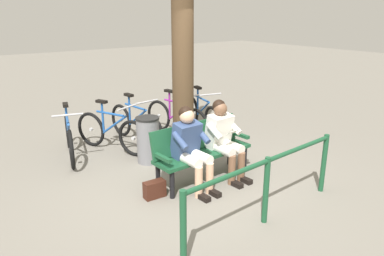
{
  "coord_description": "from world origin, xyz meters",
  "views": [
    {
      "loc": [
        2.91,
        3.92,
        2.47
      ],
      "look_at": [
        -0.28,
        -0.42,
        0.75
      ],
      "focal_mm": 34.46,
      "sensor_mm": 36.0,
      "label": 1
    }
  ],
  "objects_px": {
    "bench": "(200,147)",
    "bicycle_purple": "(135,124)",
    "bicycle_red": "(201,115)",
    "tree_trunk": "(183,36)",
    "bicycle_silver": "(176,119)",
    "litter_bin": "(148,140)",
    "handbag": "(155,189)",
    "person_reading": "(223,135)",
    "bicycle_blue": "(111,132)",
    "bicycle_black": "(69,138)",
    "person_companion": "(191,145)"
  },
  "relations": [
    {
      "from": "tree_trunk",
      "to": "litter_bin",
      "type": "xyz_separation_m",
      "value": [
        0.88,
        0.22,
        -1.66
      ]
    },
    {
      "from": "person_reading",
      "to": "handbag",
      "type": "xyz_separation_m",
      "value": [
        1.22,
        -0.02,
        -0.54
      ]
    },
    {
      "from": "person_reading",
      "to": "bicycle_red",
      "type": "distance_m",
      "value": 2.3
    },
    {
      "from": "person_companion",
      "to": "bicycle_silver",
      "type": "xyz_separation_m",
      "value": [
        -1.16,
        -2.1,
        -0.3
      ]
    },
    {
      "from": "person_companion",
      "to": "bicycle_purple",
      "type": "height_order",
      "value": "person_companion"
    },
    {
      "from": "bicycle_silver",
      "to": "bicycle_purple",
      "type": "height_order",
      "value": "same"
    },
    {
      "from": "bicycle_purple",
      "to": "bicycle_black",
      "type": "relative_size",
      "value": 1.02
    },
    {
      "from": "bicycle_silver",
      "to": "bicycle_purple",
      "type": "xyz_separation_m",
      "value": [
        0.86,
        -0.15,
        0.0
      ]
    },
    {
      "from": "bicycle_red",
      "to": "bicycle_purple",
      "type": "xyz_separation_m",
      "value": [
        1.45,
        -0.22,
        0.0
      ]
    },
    {
      "from": "bicycle_purple",
      "to": "bicycle_black",
      "type": "height_order",
      "value": "same"
    },
    {
      "from": "tree_trunk",
      "to": "bench",
      "type": "bearing_deg",
      "value": 65.96
    },
    {
      "from": "person_reading",
      "to": "handbag",
      "type": "distance_m",
      "value": 1.33
    },
    {
      "from": "person_companion",
      "to": "bicycle_purple",
      "type": "bearing_deg",
      "value": -100.66
    },
    {
      "from": "person_companion",
      "to": "tree_trunk",
      "type": "xyz_separation_m",
      "value": [
        -0.87,
        -1.43,
        1.39
      ]
    },
    {
      "from": "bench",
      "to": "litter_bin",
      "type": "xyz_separation_m",
      "value": [
        0.32,
        -1.02,
        -0.11
      ]
    },
    {
      "from": "bench",
      "to": "person_reading",
      "type": "relative_size",
      "value": 1.35
    },
    {
      "from": "person_reading",
      "to": "bicycle_silver",
      "type": "height_order",
      "value": "person_reading"
    },
    {
      "from": "litter_bin",
      "to": "person_reading",
      "type": "bearing_deg",
      "value": 119.04
    },
    {
      "from": "handbag",
      "to": "bicycle_red",
      "type": "xyz_separation_m",
      "value": [
        -2.33,
        -1.97,
        0.24
      ]
    },
    {
      "from": "person_reading",
      "to": "bicycle_purple",
      "type": "relative_size",
      "value": 0.72
    },
    {
      "from": "person_companion",
      "to": "tree_trunk",
      "type": "distance_m",
      "value": 2.17
    },
    {
      "from": "tree_trunk",
      "to": "bicycle_silver",
      "type": "height_order",
      "value": "tree_trunk"
    },
    {
      "from": "handbag",
      "to": "person_reading",
      "type": "bearing_deg",
      "value": 179.08
    },
    {
      "from": "bicycle_blue",
      "to": "bench",
      "type": "bearing_deg",
      "value": -5.48
    },
    {
      "from": "tree_trunk",
      "to": "bicycle_blue",
      "type": "relative_size",
      "value": 2.62
    },
    {
      "from": "litter_bin",
      "to": "handbag",
      "type": "bearing_deg",
      "value": 63.75
    },
    {
      "from": "bicycle_red",
      "to": "bicycle_black",
      "type": "relative_size",
      "value": 1.01
    },
    {
      "from": "bicycle_blue",
      "to": "handbag",
      "type": "bearing_deg",
      "value": -31.46
    },
    {
      "from": "tree_trunk",
      "to": "bicycle_black",
      "type": "xyz_separation_m",
      "value": [
        1.89,
        -0.77,
        -1.69
      ]
    },
    {
      "from": "bench",
      "to": "bicycle_purple",
      "type": "height_order",
      "value": "bicycle_purple"
    },
    {
      "from": "tree_trunk",
      "to": "bicycle_red",
      "type": "xyz_separation_m",
      "value": [
        -0.89,
        -0.6,
        -1.69
      ]
    },
    {
      "from": "bench",
      "to": "bicycle_black",
      "type": "xyz_separation_m",
      "value": [
        1.33,
        -2.01,
        -0.15
      ]
    },
    {
      "from": "person_reading",
      "to": "bicycle_silver",
      "type": "relative_size",
      "value": 0.73
    },
    {
      "from": "bench",
      "to": "bicycle_purple",
      "type": "xyz_separation_m",
      "value": [
        0.01,
        -2.06,
        -0.15
      ]
    },
    {
      "from": "tree_trunk",
      "to": "bicycle_red",
      "type": "height_order",
      "value": "tree_trunk"
    },
    {
      "from": "litter_bin",
      "to": "bicycle_purple",
      "type": "xyz_separation_m",
      "value": [
        -0.31,
        -1.04,
        -0.04
      ]
    },
    {
      "from": "person_reading",
      "to": "bicycle_red",
      "type": "xyz_separation_m",
      "value": [
        -1.12,
        -1.99,
        -0.31
      ]
    },
    {
      "from": "person_companion",
      "to": "litter_bin",
      "type": "xyz_separation_m",
      "value": [
        0.01,
        -1.2,
        -0.27
      ]
    },
    {
      "from": "person_reading",
      "to": "tree_trunk",
      "type": "relative_size",
      "value": 0.29
    },
    {
      "from": "tree_trunk",
      "to": "handbag",
      "type": "bearing_deg",
      "value": 43.5
    },
    {
      "from": "bicycle_red",
      "to": "bicycle_blue",
      "type": "xyz_separation_m",
      "value": [
        2.05,
        -0.03,
        0.0
      ]
    },
    {
      "from": "person_reading",
      "to": "bicycle_blue",
      "type": "relative_size",
      "value": 0.77
    },
    {
      "from": "litter_bin",
      "to": "bicycle_blue",
      "type": "distance_m",
      "value": 0.9
    },
    {
      "from": "bench",
      "to": "bicycle_purple",
      "type": "relative_size",
      "value": 0.97
    },
    {
      "from": "bench",
      "to": "bicycle_red",
      "type": "relative_size",
      "value": 0.98
    },
    {
      "from": "tree_trunk",
      "to": "bicycle_blue",
      "type": "bearing_deg",
      "value": -28.61
    },
    {
      "from": "litter_bin",
      "to": "bicycle_blue",
      "type": "xyz_separation_m",
      "value": [
        0.28,
        -0.85,
        -0.04
      ]
    },
    {
      "from": "person_reading",
      "to": "bicycle_purple",
      "type": "distance_m",
      "value": 2.26
    },
    {
      "from": "bench",
      "to": "litter_bin",
      "type": "relative_size",
      "value": 2.06
    },
    {
      "from": "tree_trunk",
      "to": "litter_bin",
      "type": "distance_m",
      "value": 1.89
    }
  ]
}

